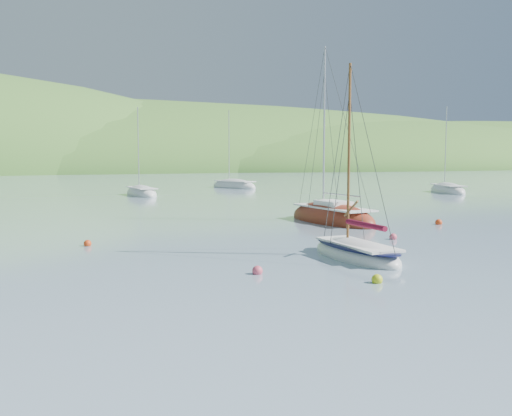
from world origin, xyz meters
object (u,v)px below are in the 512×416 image
object	(u,v)px
daysailer_white	(356,253)
distant_sloop_b	(234,186)
distant_sloop_a	(141,194)
distant_sloop_d	(447,191)
sloop_red	(332,219)

from	to	relation	value
daysailer_white	distant_sloop_b	bearing A→B (deg)	75.63
distant_sloop_a	distant_sloop_d	bearing A→B (deg)	-19.85
distant_sloop_d	distant_sloop_a	bearing A→B (deg)	-176.76
daysailer_white	distant_sloop_a	world-z (taller)	distant_sloop_a
sloop_red	daysailer_white	bearing A→B (deg)	-120.05
distant_sloop_a	daysailer_white	bearing A→B (deg)	-93.32
distant_sloop_b	distant_sloop_a	bearing A→B (deg)	-167.68
daysailer_white	distant_sloop_d	distance (m)	46.97
sloop_red	distant_sloop_d	size ratio (longest dim) A/B	1.14
daysailer_white	sloop_red	xyz separation A→B (m)	(5.20, 12.32, 0.02)
sloop_red	distant_sloop_a	distance (m)	30.85
sloop_red	distant_sloop_b	distance (m)	40.61
distant_sloop_b	distant_sloop_d	bearing A→B (deg)	-65.11
distant_sloop_a	distant_sloop_d	world-z (taller)	distant_sloop_d
distant_sloop_a	distant_sloop_d	distance (m)	35.92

